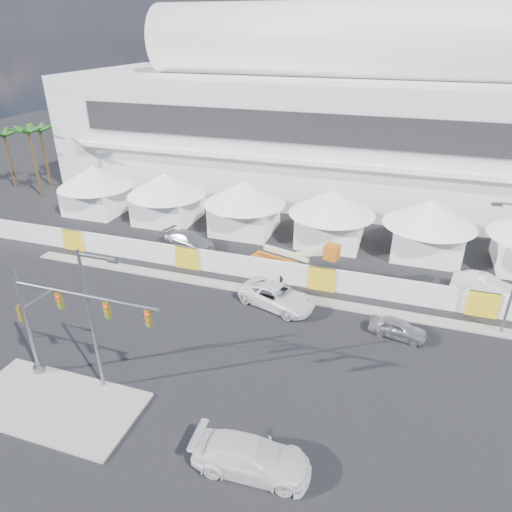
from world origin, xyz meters
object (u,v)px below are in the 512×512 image
(lot_car_a, at_px, (485,286))
(streetlight_median, at_px, (93,313))
(sedan_silver, at_px, (398,328))
(lot_car_c, at_px, (189,240))
(boom_lift, at_px, (281,263))
(pickup_near, at_px, (251,457))
(pickup_curb, at_px, (277,296))
(traffic_mast, at_px, (53,323))

(lot_car_a, height_order, streetlight_median, streetlight_median)
(sedan_silver, xyz_separation_m, streetlight_median, (-16.17, -10.68, 4.65))
(lot_car_c, xyz_separation_m, boom_lift, (9.92, -2.37, 0.33))
(lot_car_a, bearing_deg, sedan_silver, 153.38)
(sedan_silver, bearing_deg, lot_car_a, -28.95)
(lot_car_c, xyz_separation_m, streetlight_median, (3.81, -19.11, 4.53))
(boom_lift, bearing_deg, lot_car_a, 22.26)
(pickup_near, relative_size, lot_car_a, 1.16)
(lot_car_a, bearing_deg, pickup_near, 161.79)
(boom_lift, bearing_deg, streetlight_median, -93.86)
(sedan_silver, height_order, pickup_curb, pickup_curb)
(lot_car_c, relative_size, traffic_mast, 0.56)
(pickup_curb, bearing_deg, boom_lift, 29.70)
(pickup_near, bearing_deg, streetlight_median, 72.23)
(pickup_near, bearing_deg, pickup_curb, 8.08)
(pickup_near, relative_size, lot_car_c, 1.09)
(traffic_mast, distance_m, boom_lift, 19.37)
(pickup_near, distance_m, lot_car_a, 24.54)
(pickup_curb, relative_size, boom_lift, 0.72)
(streetlight_median, bearing_deg, traffic_mast, -175.84)
(lot_car_a, relative_size, lot_car_c, 0.94)
(lot_car_c, bearing_deg, streetlight_median, -152.99)
(lot_car_a, distance_m, lot_car_c, 26.33)
(pickup_curb, height_order, traffic_mast, traffic_mast)
(pickup_near, xyz_separation_m, boom_lift, (-3.89, 19.37, 0.26))
(pickup_near, xyz_separation_m, streetlight_median, (-10.00, 2.63, 4.46))
(traffic_mast, height_order, boom_lift, traffic_mast)
(streetlight_median, bearing_deg, lot_car_c, 101.29)
(lot_car_c, bearing_deg, traffic_mast, -161.13)
(lot_car_a, bearing_deg, traffic_mast, 138.92)
(lot_car_a, bearing_deg, streetlight_median, 141.83)
(pickup_near, distance_m, traffic_mast, 13.41)
(pickup_curb, distance_m, boom_lift, 5.06)
(pickup_curb, height_order, streetlight_median, streetlight_median)
(pickup_near, height_order, traffic_mast, traffic_mast)
(streetlight_median, bearing_deg, boom_lift, 69.95)
(traffic_mast, distance_m, streetlight_median, 2.97)
(sedan_silver, bearing_deg, pickup_near, 165.20)
(sedan_silver, distance_m, lot_car_a, 10.05)
(lot_car_c, distance_m, streetlight_median, 20.01)
(sedan_silver, xyz_separation_m, traffic_mast, (-18.93, -10.88, 3.54))
(sedan_silver, bearing_deg, lot_car_c, 77.23)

